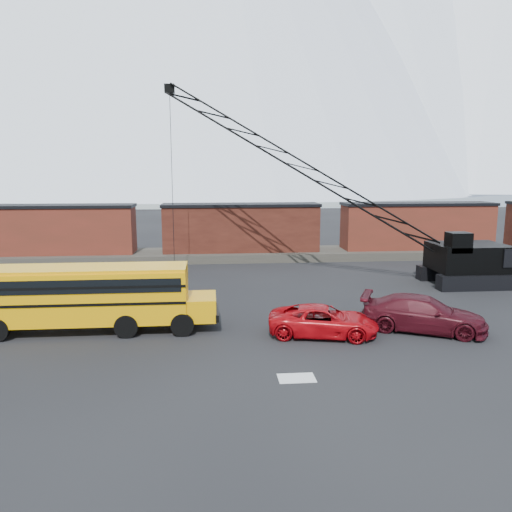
{
  "coord_description": "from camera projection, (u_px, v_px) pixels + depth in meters",
  "views": [
    {
      "loc": [
        -2.62,
        -21.52,
        7.74
      ],
      "look_at": [
        -0.14,
        5.86,
        3.0
      ],
      "focal_mm": 35.0,
      "sensor_mm": 36.0,
      "label": 1
    }
  ],
  "objects": [
    {
      "name": "ground",
      "position": [
        271.0,
        343.0,
        22.66
      ],
      "size": [
        160.0,
        160.0,
        0.0
      ],
      "primitive_type": "plane",
      "color": "black",
      "rests_on": "ground"
    },
    {
      "name": "mountain_ridge",
      "position": [
        223.0,
        20.0,
        285.01
      ],
      "size": [
        800.0,
        340.0,
        240.0
      ],
      "color": "white",
      "rests_on": "ground"
    },
    {
      "name": "gravel_berm",
      "position": [
        241.0,
        255.0,
        44.2
      ],
      "size": [
        120.0,
        5.0,
        0.7
      ],
      "primitive_type": "cube",
      "color": "#48443B",
      "rests_on": "ground"
    },
    {
      "name": "boxcar_west_near",
      "position": [
        53.0,
        230.0,
        42.36
      ],
      "size": [
        13.7,
        3.1,
        4.17
      ],
      "color": "#4D2016",
      "rests_on": "gravel_berm"
    },
    {
      "name": "boxcar_mid",
      "position": [
        241.0,
        228.0,
        43.79
      ],
      "size": [
        13.7,
        3.1,
        4.17
      ],
      "color": "#4D1F15",
      "rests_on": "gravel_berm"
    },
    {
      "name": "boxcar_east_near",
      "position": [
        417.0,
        226.0,
        45.21
      ],
      "size": [
        13.7,
        3.1,
        4.17
      ],
      "color": "#4D2016",
      "rests_on": "gravel_berm"
    },
    {
      "name": "snow_patch",
      "position": [
        297.0,
        378.0,
        18.78
      ],
      "size": [
        1.4,
        0.9,
        0.02
      ],
      "primitive_type": "cube",
      "color": "silver",
      "rests_on": "ground"
    },
    {
      "name": "school_bus",
      "position": [
        90.0,
        295.0,
        24.02
      ],
      "size": [
        11.65,
        2.65,
        3.19
      ],
      "color": "#E09804",
      "rests_on": "ground"
    },
    {
      "name": "red_pickup",
      "position": [
        323.0,
        321.0,
        23.56
      ],
      "size": [
        5.53,
        3.4,
        1.43
      ],
      "primitive_type": "imported",
      "rotation": [
        0.0,
        0.0,
        1.36
      ],
      "color": "#B50810",
      "rests_on": "ground"
    },
    {
      "name": "maroon_suv",
      "position": [
        423.0,
        314.0,
        24.23
      ],
      "size": [
        6.34,
        4.64,
        1.71
      ],
      "primitive_type": "imported",
      "rotation": [
        0.0,
        0.0,
        1.14
      ],
      "color": "#3E0B13",
      "rests_on": "ground"
    },
    {
      "name": "crawler_crane",
      "position": [
        308.0,
        171.0,
        34.26
      ],
      "size": [
        23.43,
        7.0,
        13.83
      ],
      "color": "black",
      "rests_on": "ground"
    }
  ]
}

